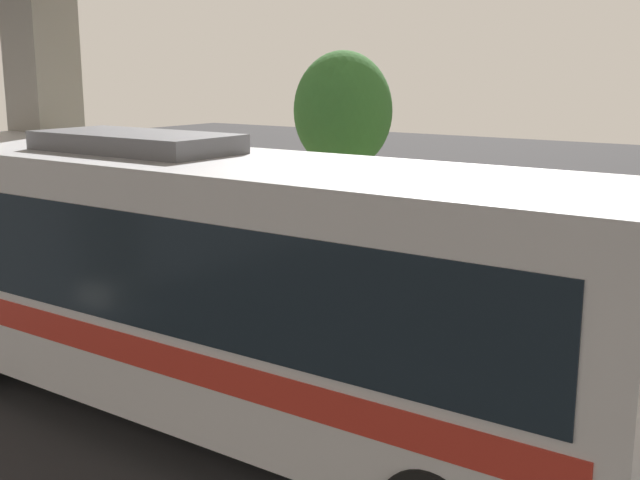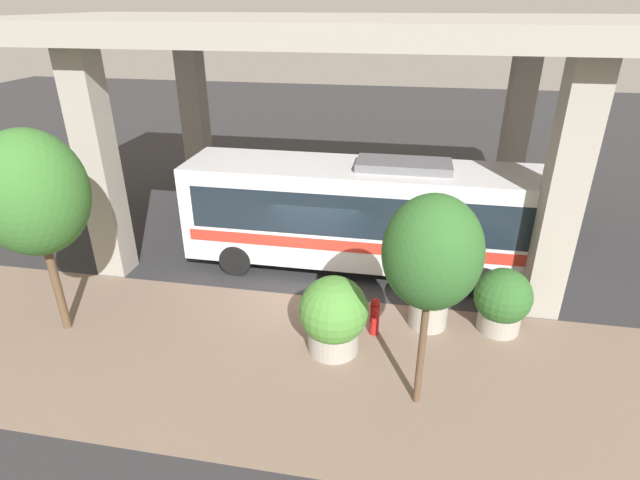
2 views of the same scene
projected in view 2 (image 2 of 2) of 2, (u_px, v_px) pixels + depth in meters
name	position (u px, v px, depth m)	size (l,w,h in m)	color
ground_plane	(310.00, 297.00, 14.53)	(80.00, 80.00, 0.00)	#2D2D30
sidewalk_strip	(285.00, 363.00, 11.87)	(6.00, 40.00, 0.02)	#7A6656
overpass	(334.00, 48.00, 15.26)	(9.40, 20.74, 7.36)	#9E998E
bus	(364.00, 211.00, 15.32)	(2.66, 10.96, 3.60)	silver
fire_hydrant	(375.00, 316.00, 12.69)	(0.50, 0.24, 1.07)	#B21919
planter_front	(334.00, 316.00, 11.92)	(1.66, 1.66, 1.98)	#9E998E
planter_middle	(502.00, 301.00, 12.71)	(1.45, 1.45, 1.75)	#9E998E
planter_back	(430.00, 298.00, 12.93)	(1.12, 1.12, 1.61)	#9E998E
street_tree_near	(32.00, 194.00, 11.54)	(2.51, 2.51, 5.27)	brown
street_tree_far	(432.00, 253.00, 9.19)	(1.87, 1.87, 4.73)	brown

